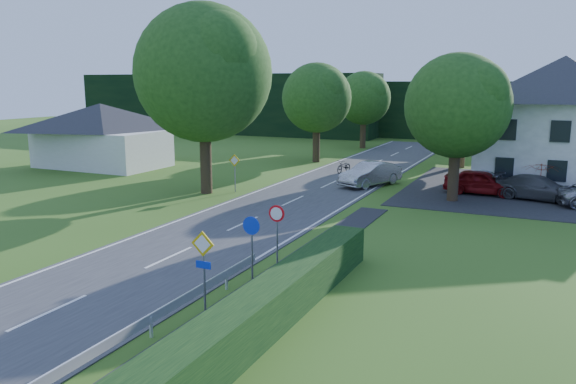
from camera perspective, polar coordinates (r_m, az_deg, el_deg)
The scene contains 26 objects.
road at distance 29.52m, azimuth -2.68°, elevation -2.38°, with size 7.00×80.00×0.04m, color #39393B.
parking_pad at distance 39.09m, azimuth 22.51°, elevation 0.11°, with size 14.00×16.00×0.04m, color #232326.
line_edge_left at distance 31.12m, azimuth -8.00°, elevation -1.73°, with size 0.12×80.00×0.01m, color white.
line_edge_right at distance 28.21m, azimuth 3.20°, elevation -2.97°, with size 0.12×80.00×0.01m, color white.
line_centre at distance 29.52m, azimuth -2.68°, elevation -2.33°, with size 0.12×80.00×0.01m, color white, non-canonical shape.
tree_main at distance 35.22m, azimuth -8.52°, elevation 9.23°, with size 9.40×9.40×11.64m, color #1E4715, non-canonical shape.
tree_left_far at distance 49.07m, azimuth 2.91°, elevation 8.03°, with size 7.00×7.00×8.58m, color #1E4715, non-canonical shape.
tree_right_far at distance 47.93m, azimuth 17.40°, elevation 7.78°, with size 7.40×7.40×9.09m, color #1E4715, non-canonical shape.
tree_left_back at distance 60.21m, azimuth 7.67°, elevation 8.27°, with size 6.60×6.60×8.07m, color #1E4715, non-canonical shape.
tree_right_back at distance 56.02m, azimuth 17.44°, elevation 7.40°, with size 6.20×6.20×7.56m, color #1E4715, non-canonical shape.
tree_right_mid at distance 33.90m, azimuth 16.72°, elevation 6.22°, with size 7.00×7.00×8.58m, color #1E4715, non-canonical shape.
treeline_left at distance 79.14m, azimuth -6.74°, elevation 8.92°, with size 44.00×6.00×8.00m, color black.
treeline_right at distance 71.73m, azimuth 20.74°, elevation 7.67°, with size 30.00×5.00×7.00m, color black.
bungalow_left at distance 48.81m, azimuth -18.41°, elevation 5.61°, with size 11.00×6.50×5.20m.
house_white at distance 41.54m, azimuth 25.92°, elevation 6.56°, with size 10.60×8.40×8.60m.
streetlight at distance 35.92m, azimuth 16.50°, elevation 6.76°, with size 2.03×0.18×8.00m.
sign_priority_right at distance 16.95m, azimuth -8.60°, elevation -6.53°, with size 0.78×0.09×2.59m.
sign_roundabout at distance 19.45m, azimuth -3.72°, elevation -4.49°, with size 0.64×0.08×2.37m.
sign_speed_limit at distance 21.13m, azimuth -1.15°, elevation -2.94°, with size 0.64×0.11×2.37m.
sign_priority_left at distance 35.63m, azimuth -5.44°, elevation 2.69°, with size 0.78×0.09×2.44m.
moving_car at distance 38.11m, azimuth 8.36°, elevation 1.83°, with size 1.68×4.82×1.59m, color #A8A9AD.
motorcycle at distance 43.37m, azimuth 5.71°, elevation 2.61°, with size 0.66×1.89×1.00m, color black.
parked_car_red at distance 36.88m, azimuth 19.03°, elevation 0.97°, with size 1.79×4.45×1.52m, color maroon.
parked_car_silver_a at distance 37.36m, azimuth 19.39°, elevation 0.92°, with size 1.40×4.02×1.33m, color silver.
parked_car_grey at distance 36.34m, azimuth 24.06°, elevation 0.39°, with size 1.99×4.90×1.42m, color #49494E.
parasol at distance 37.66m, azimuth 24.25°, elevation 1.19°, with size 2.21×2.25×2.03m, color #A9300D.
Camera 1 is at (13.28, -5.46, 6.89)m, focal length 35.00 mm.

